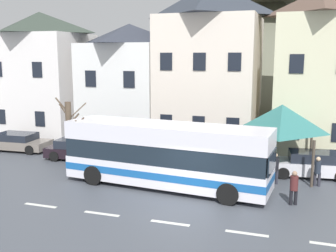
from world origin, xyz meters
name	(u,v)px	position (x,y,z in m)	size (l,w,h in m)	color
ground_plane	(179,212)	(0.00, 0.00, -0.03)	(40.00, 60.00, 0.07)	#474C54
townhouse_00	(42,75)	(-14.97, 11.98, 4.93)	(6.94, 6.03, 9.86)	white
townhouse_01	(130,84)	(-7.55, 12.39, 4.41)	(5.70, 6.85, 8.81)	white
townhouse_02	(210,67)	(-1.36, 12.23, 5.69)	(6.53, 6.53, 11.37)	silver
townhouse_03	(317,75)	(5.65, 11.89, 5.30)	(5.07, 5.85, 10.60)	beige
hilltop_castle	(269,49)	(1.33, 30.14, 7.20)	(37.81, 37.81, 21.56)	#616251
transit_bus	(166,156)	(-1.54, 2.93, 1.61)	(10.55, 3.47, 3.18)	white
bus_shelter	(282,119)	(3.79, 6.77, 3.14)	(3.60, 3.60, 3.92)	#473D33
parked_car_01	(19,142)	(-13.71, 7.09, 0.60)	(4.34, 2.18, 1.21)	slate
parked_car_02	(81,150)	(-8.33, 6.28, 0.64)	(4.60, 2.17, 1.29)	black
parked_car_03	(311,164)	(5.44, 7.00, 0.68)	(4.56, 2.24, 1.38)	white
pedestrian_00	(294,186)	(4.59, 2.30, 0.87)	(0.35, 0.35, 1.55)	black
pedestrian_01	(318,170)	(5.69, 5.36, 0.83)	(0.35, 0.32, 1.52)	#2D2D38
pedestrian_02	(275,166)	(3.63, 5.10, 0.91)	(0.37, 0.36, 1.62)	#2D2D38
public_bench	(311,160)	(5.52, 8.70, 0.46)	(1.41, 0.48, 0.87)	brown
bare_tree_01	(70,137)	(-7.16, 3.17, 2.15)	(1.85, 1.48, 4.29)	brown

